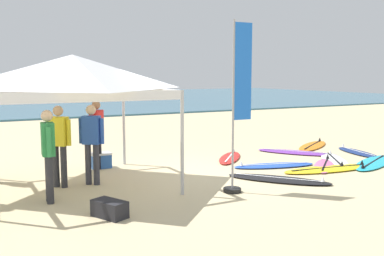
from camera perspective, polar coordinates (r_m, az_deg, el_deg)
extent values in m
plane|color=beige|center=(10.42, -2.21, -6.06)|extent=(80.00, 80.00, 0.00)
cube|color=#386B84|center=(41.89, -22.26, 3.30)|extent=(80.00, 36.00, 0.10)
cylinder|color=#B7B7BC|center=(8.53, -1.28, -1.95)|extent=(0.07, 0.07, 2.05)
cylinder|color=#B7B7BC|center=(11.57, -8.83, 0.32)|extent=(0.07, 0.07, 2.05)
cube|color=white|center=(7.82, -12.27, 3.97)|extent=(3.34, 0.03, 0.18)
cube|color=white|center=(11.06, -17.11, 4.65)|extent=(3.34, 0.03, 0.18)
cube|color=white|center=(9.94, -5.69, 4.70)|extent=(0.03, 3.34, 0.18)
pyramid|color=white|center=(9.42, -15.19, 7.05)|extent=(3.46, 3.46, 0.70)
ellipsoid|color=#23B2CC|center=(12.58, 22.48, -4.16)|extent=(2.54, 1.67, 0.07)
cube|color=black|center=(12.57, 22.49, -3.99)|extent=(1.94, 0.94, 0.01)
cone|color=black|center=(11.59, 21.27, -4.54)|extent=(0.09, 0.09, 0.12)
ellipsoid|color=purple|center=(13.51, 13.40, -3.08)|extent=(1.90, 2.27, 0.07)
cube|color=white|center=(13.50, 13.41, -2.93)|extent=(1.22, 1.64, 0.01)
cone|color=white|center=(13.33, 17.47, -2.93)|extent=(0.09, 0.09, 0.12)
ellipsoid|color=navy|center=(14.04, 20.70, -2.96)|extent=(0.95, 1.94, 0.07)
cube|color=white|center=(14.04, 20.71, -2.81)|extent=(0.43, 1.55, 0.01)
cone|color=white|center=(14.65, 19.01, -2.12)|extent=(0.09, 0.09, 0.12)
ellipsoid|color=pink|center=(11.80, 16.88, -4.64)|extent=(1.83, 1.67, 0.07)
cube|color=black|center=(11.79, 16.88, -4.46)|extent=(1.30, 1.11, 0.01)
cone|color=black|center=(12.57, 17.18, -3.51)|extent=(0.09, 0.09, 0.12)
ellipsoid|color=red|center=(12.35, 4.92, -3.85)|extent=(1.66, 1.77, 0.07)
cube|color=white|center=(12.34, 4.92, -3.68)|extent=(1.11, 1.24, 0.01)
cone|color=white|center=(13.09, 5.42, -2.81)|extent=(0.09, 0.09, 0.12)
ellipsoid|color=orange|center=(14.88, 15.37, -2.23)|extent=(2.29, 1.76, 0.07)
cube|color=black|center=(14.87, 15.37, -2.08)|extent=(1.69, 1.09, 0.01)
cone|color=black|center=(15.78, 16.22, -1.39)|extent=(0.09, 0.09, 0.12)
ellipsoid|color=black|center=(10.01, 11.15, -6.52)|extent=(1.93, 2.20, 0.07)
cube|color=white|center=(10.00, 11.16, -6.31)|extent=(1.26, 1.57, 0.01)
cone|color=white|center=(9.84, 16.61, -6.35)|extent=(0.09, 0.09, 0.12)
ellipsoid|color=blue|center=(11.47, 10.60, -4.78)|extent=(2.23, 1.12, 0.07)
cube|color=white|center=(11.46, 10.60, -4.60)|extent=(1.78, 0.52, 0.01)
cone|color=white|center=(11.13, 6.43, -4.57)|extent=(0.09, 0.09, 0.12)
ellipsoid|color=yellow|center=(11.38, 17.28, -5.07)|extent=(2.59, 1.00, 0.07)
cube|color=black|center=(11.38, 17.29, -4.88)|extent=(2.13, 0.32, 0.01)
cone|color=black|center=(12.03, 21.19, -4.13)|extent=(0.09, 0.09, 0.12)
ellipsoid|color=white|center=(12.56, 17.98, -3.98)|extent=(1.75, 2.14, 0.07)
cube|color=black|center=(12.56, 17.99, -3.81)|extent=(1.11, 1.56, 0.01)
cone|color=black|center=(11.68, 18.87, -4.35)|extent=(0.09, 0.09, 0.12)
cylinder|color=#2D2D33|center=(9.64, -17.20, -4.76)|extent=(0.13, 0.13, 0.88)
cylinder|color=#2D2D33|center=(9.55, -16.28, -4.84)|extent=(0.13, 0.13, 0.88)
cube|color=yellow|center=(9.47, -16.90, -0.41)|extent=(0.41, 0.41, 0.60)
sphere|color=tan|center=(9.43, -16.99, 2.15)|extent=(0.21, 0.21, 0.21)
cylinder|color=yellow|center=(9.60, -18.07, -0.48)|extent=(0.09, 0.09, 0.54)
cylinder|color=yellow|center=(9.36, -15.69, -0.58)|extent=(0.09, 0.09, 0.54)
cylinder|color=black|center=(11.17, -11.97, -3.02)|extent=(0.13, 0.13, 0.88)
cylinder|color=black|center=(11.01, -12.38, -3.17)|extent=(0.13, 0.13, 0.88)
cube|color=red|center=(10.99, -12.27, 0.71)|extent=(0.41, 0.41, 0.60)
sphere|color=#9E7051|center=(10.95, -12.33, 2.92)|extent=(0.21, 0.21, 0.21)
cylinder|color=red|center=(11.20, -11.75, 0.73)|extent=(0.09, 0.09, 0.54)
cylinder|color=red|center=(10.79, -12.81, 0.47)|extent=(0.09, 0.09, 0.54)
cylinder|color=#2D2D33|center=(8.44, -17.95, -6.44)|extent=(0.13, 0.13, 0.88)
cylinder|color=#2D2D33|center=(8.61, -18.05, -6.17)|extent=(0.13, 0.13, 0.88)
cube|color=#2D8C47|center=(8.39, -18.19, -1.38)|extent=(0.25, 0.38, 0.60)
sphere|color=beige|center=(8.34, -18.30, 1.51)|extent=(0.21, 0.21, 0.21)
cylinder|color=#2D8C47|center=(8.17, -18.06, -1.73)|extent=(0.09, 0.09, 0.54)
cylinder|color=#2D8C47|center=(8.62, -18.31, -1.30)|extent=(0.09, 0.09, 0.54)
cylinder|color=#383842|center=(9.61, -12.29, -4.64)|extent=(0.13, 0.13, 0.88)
cylinder|color=#383842|center=(9.67, -13.30, -4.59)|extent=(0.13, 0.13, 0.88)
cube|color=#2851B2|center=(9.52, -12.91, -0.25)|extent=(0.42, 0.39, 0.60)
sphere|color=beige|center=(9.48, -12.98, 2.30)|extent=(0.21, 0.21, 0.21)
cylinder|color=#2851B2|center=(9.45, -11.60, -0.39)|extent=(0.09, 0.09, 0.54)
cylinder|color=#2851B2|center=(9.61, -14.20, -0.34)|extent=(0.09, 0.09, 0.54)
cylinder|color=#99999E|center=(8.67, 5.36, 2.66)|extent=(0.04, 0.04, 3.40)
cube|color=blue|center=(8.77, 6.62, 7.27)|extent=(0.40, 0.02, 1.90)
cylinder|color=black|center=(8.95, 5.24, -8.00)|extent=(0.36, 0.36, 0.08)
cube|color=#232328|center=(7.50, -10.63, -10.26)|extent=(0.54, 0.68, 0.28)
cube|color=#2D60B7|center=(11.34, -11.75, -4.25)|extent=(0.48, 0.34, 0.34)
cube|color=white|center=(11.31, -11.78, -3.28)|extent=(0.50, 0.36, 0.05)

